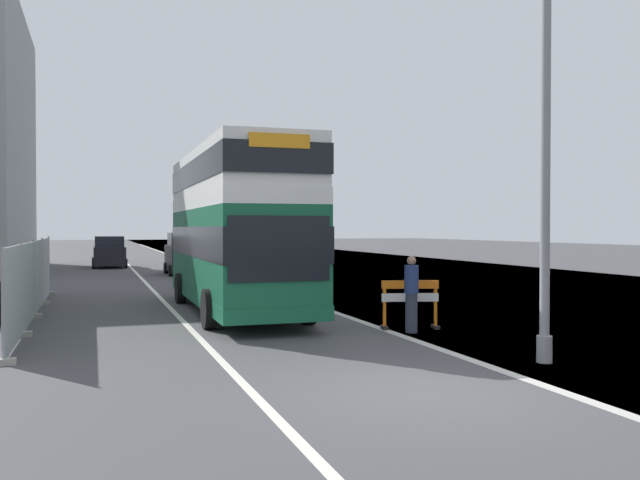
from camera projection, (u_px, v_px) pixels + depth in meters
name	position (u px, v px, depth m)	size (l,w,h in m)	color
ground	(455.00, 391.00, 10.57)	(140.00, 280.00, 0.10)	#424244
double_decker_bus	(235.00, 227.00, 20.14)	(2.90, 10.47, 4.75)	#145638
lamppost_foreground	(545.00, 144.00, 12.52)	(0.29, 0.70, 8.58)	gray
roadworks_barrier	(410.00, 299.00, 16.79)	(1.49, 0.78, 1.20)	orange
construction_site_fence	(34.00, 281.00, 18.77)	(0.44, 13.80, 2.18)	#A8AAAD
car_oncoming_near	(185.00, 255.00, 36.39)	(1.97, 3.90, 2.25)	black
car_receding_mid	(109.00, 253.00, 42.92)	(2.09, 3.89, 1.98)	black
pedestrian_at_kerb	(411.00, 294.00, 16.17)	(0.34, 0.34, 1.83)	#2D3342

